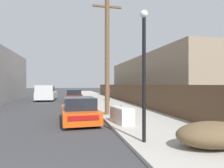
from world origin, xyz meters
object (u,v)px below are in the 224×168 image
(utility_pole, at_px, (107,52))
(street_lamp, at_px, (144,65))
(pedestrian, at_px, (108,93))
(car_parked_mid, at_px, (74,96))
(brush_pile, at_px, (212,135))
(parked_sports_car_red, at_px, (79,111))
(pickup_truck, at_px, (46,93))
(discarded_fridge, at_px, (122,115))

(utility_pole, bearing_deg, street_lamp, -89.42)
(pedestrian, bearing_deg, street_lamp, -97.15)
(car_parked_mid, relative_size, street_lamp, 0.98)
(brush_pile, relative_size, pedestrian, 1.32)
(parked_sports_car_red, distance_m, utility_pole, 4.09)
(pickup_truck, height_order, pedestrian, pickup_truck)
(brush_pile, xyz_separation_m, pedestrian, (0.31, 17.25, 0.49))
(pickup_truck, relative_size, utility_pole, 0.78)
(utility_pole, xyz_separation_m, pedestrian, (2.11, 10.28, -2.95))
(discarded_fridge, xyz_separation_m, pedestrian, (1.93, 13.11, 0.49))
(pickup_truck, xyz_separation_m, pedestrian, (7.12, -3.15, 0.06))
(street_lamp, distance_m, brush_pile, 2.89)
(discarded_fridge, bearing_deg, street_lamp, -100.28)
(car_parked_mid, bearing_deg, discarded_fridge, -83.15)
(parked_sports_car_red, height_order, brush_pile, parked_sports_car_red)
(pickup_truck, bearing_deg, car_parked_mid, 146.00)
(pickup_truck, bearing_deg, utility_pole, 111.49)
(discarded_fridge, bearing_deg, brush_pile, -76.84)
(utility_pole, bearing_deg, discarded_fridge, -86.52)
(discarded_fridge, height_order, brush_pile, discarded_fridge)
(parked_sports_car_red, relative_size, car_parked_mid, 1.02)
(street_lamp, distance_m, pedestrian, 16.51)
(discarded_fridge, distance_m, street_lamp, 3.82)
(street_lamp, xyz_separation_m, brush_pile, (1.74, -0.95, -2.10))
(parked_sports_car_red, relative_size, pickup_truck, 0.73)
(discarded_fridge, xyz_separation_m, parked_sports_car_red, (-1.95, 1.30, 0.09))
(pickup_truck, height_order, brush_pile, pickup_truck)
(discarded_fridge, height_order, utility_pole, utility_pole)
(discarded_fridge, distance_m, pickup_truck, 17.08)
(discarded_fridge, relative_size, pickup_truck, 0.28)
(car_parked_mid, xyz_separation_m, utility_pole, (1.77, -11.16, 3.29))
(pickup_truck, relative_size, street_lamp, 1.36)
(discarded_fridge, relative_size, pedestrian, 0.97)
(car_parked_mid, xyz_separation_m, pedestrian, (3.88, -0.88, 0.34))
(car_parked_mid, distance_m, utility_pole, 11.77)
(parked_sports_car_red, xyz_separation_m, car_parked_mid, (0.01, 12.70, 0.06))
(discarded_fridge, bearing_deg, car_parked_mid, 89.62)
(street_lamp, relative_size, pedestrian, 2.50)
(parked_sports_car_red, height_order, car_parked_mid, car_parked_mid)
(discarded_fridge, bearing_deg, pickup_truck, 99.41)
(car_parked_mid, distance_m, street_lamp, 17.39)
(brush_pile, bearing_deg, pickup_truck, 108.46)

